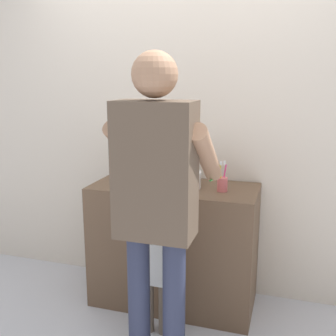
{
  "coord_description": "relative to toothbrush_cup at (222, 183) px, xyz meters",
  "views": [
    {
      "loc": [
        0.78,
        -2.33,
        1.66
      ],
      "look_at": [
        0.0,
        0.15,
        1.06
      ],
      "focal_mm": 42.87,
      "sensor_mm": 36.0,
      "label": 1
    }
  ],
  "objects": [
    {
      "name": "sink_basin",
      "position": [
        -0.35,
        0.01,
        0.0
      ],
      "size": [
        0.39,
        0.39,
        0.11
      ],
      "color": "silver",
      "rests_on": "vanity_cabinet"
    },
    {
      "name": "faucet",
      "position": [
        -0.35,
        0.25,
        0.03
      ],
      "size": [
        0.18,
        0.14,
        0.18
      ],
      "color": "#B7BABF",
      "rests_on": "vanity_cabinet"
    },
    {
      "name": "adult_parent",
      "position": [
        -0.23,
        -0.68,
        0.12
      ],
      "size": [
        0.55,
        0.58,
        1.79
      ],
      "color": "#2D334C",
      "rests_on": "ground"
    },
    {
      "name": "vanity_cabinet",
      "position": [
        -0.35,
        0.03,
        -0.5
      ],
      "size": [
        1.17,
        0.54,
        0.9
      ],
      "primitive_type": "cube",
      "color": "brown",
      "rests_on": "ground"
    },
    {
      "name": "toothbrush_cup",
      "position": [
        0.0,
        0.0,
        0.0
      ],
      "size": [
        0.07,
        0.07,
        0.21
      ],
      "color": "#D86666",
      "rests_on": "vanity_cabinet"
    },
    {
      "name": "back_wall",
      "position": [
        -0.35,
        0.35,
        0.4
      ],
      "size": [
        4.4,
        0.08,
        2.7
      ],
      "color": "beige",
      "rests_on": "ground"
    },
    {
      "name": "ground_plane",
      "position": [
        -0.35,
        -0.27,
        -0.95
      ],
      "size": [
        14.0,
        14.0,
        0.0
      ],
      "primitive_type": "plane",
      "color": "silver"
    },
    {
      "name": "child_toddler",
      "position": [
        -0.35,
        -0.37,
        -0.49
      ],
      "size": [
        0.24,
        0.24,
        0.78
      ],
      "color": "#6B5B4C",
      "rests_on": "ground"
    }
  ]
}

